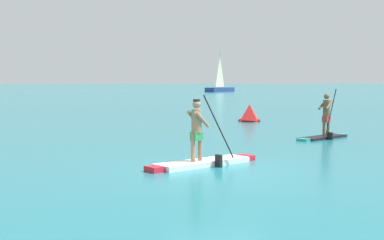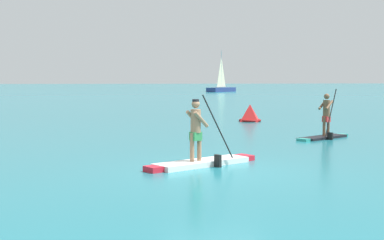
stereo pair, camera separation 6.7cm
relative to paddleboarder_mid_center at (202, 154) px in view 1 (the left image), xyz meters
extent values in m
plane|color=#1E727F|center=(0.25, -0.88, -0.29)|extent=(440.00, 440.00, 0.00)
cube|color=white|center=(0.02, 0.02, -0.22)|extent=(2.71, 2.02, 0.14)
cube|color=red|center=(1.34, 0.81, -0.22)|extent=(0.55, 0.60, 0.14)
cube|color=red|center=(-1.30, -0.77, -0.22)|extent=(0.51, 0.54, 0.14)
cylinder|color=#997051|center=(-0.05, -0.02, 0.21)|extent=(0.11, 0.11, 0.73)
cylinder|color=#997051|center=(-0.26, -0.15, 0.21)|extent=(0.11, 0.11, 0.73)
cube|color=#338C4C|center=(-0.16, -0.08, 0.48)|extent=(0.34, 0.32, 0.22)
cylinder|color=#997051|center=(-0.16, -0.08, 0.87)|extent=(0.26, 0.26, 0.59)
sphere|color=#997051|center=(-0.16, -0.08, 1.30)|extent=(0.21, 0.21, 0.21)
cylinder|color=black|center=(-0.16, -0.08, 1.40)|extent=(0.18, 0.18, 0.06)
cylinder|color=#997051|center=(-0.19, 0.07, 0.92)|extent=(0.45, 0.33, 0.47)
cylinder|color=#997051|center=(-0.04, -0.19, 0.92)|extent=(0.45, 0.33, 0.47)
cylinder|color=black|center=(0.38, -0.30, 0.73)|extent=(0.92, 0.61, 1.68)
cube|color=black|center=(0.38, -0.30, -0.13)|extent=(0.17, 0.21, 0.32)
cube|color=black|center=(5.63, 5.69, -0.25)|extent=(2.21, 1.78, 0.09)
cube|color=teal|center=(4.58, 4.98, -0.25)|extent=(0.48, 0.52, 0.09)
cube|color=teal|center=(6.68, 6.41, -0.25)|extent=(0.44, 0.47, 0.09)
cylinder|color=brown|center=(5.65, 5.70, 0.16)|extent=(0.11, 0.11, 0.72)
cylinder|color=brown|center=(5.88, 5.86, 0.16)|extent=(0.11, 0.11, 0.72)
cube|color=red|center=(5.76, 5.78, 0.43)|extent=(0.34, 0.33, 0.22)
cylinder|color=brown|center=(5.76, 5.78, 0.83)|extent=(0.26, 0.26, 0.63)
sphere|color=brown|center=(5.76, 5.78, 1.28)|extent=(0.21, 0.21, 0.21)
cylinder|color=brown|center=(5.81, 5.63, 0.96)|extent=(0.47, 0.41, 0.39)
cylinder|color=brown|center=(5.64, 5.88, 0.96)|extent=(0.47, 0.41, 0.39)
cylinder|color=black|center=(5.71, 5.25, 0.66)|extent=(0.60, 0.43, 1.81)
cube|color=black|center=(5.71, 5.25, -0.18)|extent=(0.18, 0.21, 0.32)
pyramid|color=red|center=(5.00, 14.08, 0.16)|extent=(1.25, 1.25, 0.90)
torus|color=maroon|center=(5.00, 14.08, -0.23)|extent=(1.16, 1.16, 0.12)
cube|color=navy|center=(16.63, 77.15, 0.07)|extent=(5.84, 5.98, 0.72)
cylinder|color=#B2B2B7|center=(16.63, 77.15, 3.52)|extent=(0.12, 0.12, 6.18)
pyramid|color=beige|center=(16.63, 77.15, 3.08)|extent=(1.63, 2.51, 5.11)
camera|label=1|loc=(-2.45, -13.93, 1.96)|focal=51.81mm
camera|label=2|loc=(-2.39, -13.94, 1.96)|focal=51.81mm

